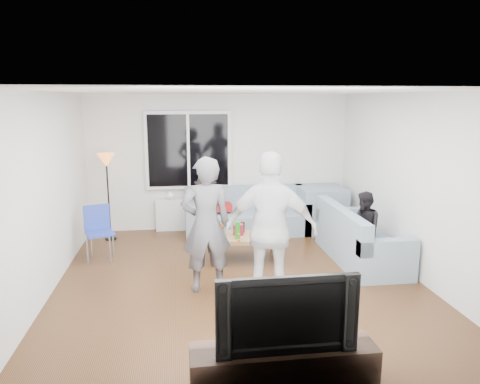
{
  "coord_description": "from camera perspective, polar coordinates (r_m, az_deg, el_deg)",
  "views": [
    {
      "loc": [
        -0.8,
        -5.92,
        2.51
      ],
      "look_at": [
        0.1,
        0.6,
        1.15
      ],
      "focal_mm": 33.89,
      "sensor_mm": 36.0,
      "label": 1
    }
  ],
  "objects": [
    {
      "name": "floor",
      "position": [
        6.49,
        -0.15,
        -11.28
      ],
      "size": [
        5.0,
        5.5,
        0.04
      ],
      "primitive_type": "cube",
      "color": "#56351C",
      "rests_on": "ground"
    },
    {
      "name": "ceiling",
      "position": [
        5.98,
        -0.16,
        12.73
      ],
      "size": [
        5.0,
        5.5,
        0.04
      ],
      "primitive_type": "cube",
      "color": "white",
      "rests_on": "ground"
    },
    {
      "name": "wall_back",
      "position": [
        8.81,
        -2.59,
        3.77
      ],
      "size": [
        5.0,
        0.04,
        2.6
      ],
      "primitive_type": "cube",
      "color": "silver",
      "rests_on": "ground"
    },
    {
      "name": "wall_front",
      "position": [
        3.47,
        6.09,
        -8.82
      ],
      "size": [
        5.0,
        0.04,
        2.6
      ],
      "primitive_type": "cube",
      "color": "silver",
      "rests_on": "ground"
    },
    {
      "name": "wall_left",
      "position": [
        6.28,
        -23.58,
        -0.42
      ],
      "size": [
        0.04,
        5.5,
        2.6
      ],
      "primitive_type": "cube",
      "color": "silver",
      "rests_on": "ground"
    },
    {
      "name": "wall_right",
      "position": [
        6.9,
        21.07,
        0.78
      ],
      "size": [
        0.04,
        5.5,
        2.6
      ],
      "primitive_type": "cube",
      "color": "silver",
      "rests_on": "ground"
    },
    {
      "name": "window_frame",
      "position": [
        8.67,
        -6.52,
        5.24
      ],
      "size": [
        1.62,
        0.06,
        1.47
      ],
      "primitive_type": "cube",
      "color": "white",
      "rests_on": "wall_back"
    },
    {
      "name": "window_glass",
      "position": [
        8.63,
        -6.52,
        5.21
      ],
      "size": [
        1.5,
        0.02,
        1.35
      ],
      "primitive_type": "cube",
      "color": "black",
      "rests_on": "window_frame"
    },
    {
      "name": "window_mullion",
      "position": [
        8.62,
        -6.52,
        5.2
      ],
      "size": [
        0.05,
        0.03,
        1.35
      ],
      "primitive_type": "cube",
      "color": "white",
      "rests_on": "window_frame"
    },
    {
      "name": "radiator",
      "position": [
        8.85,
        -6.33,
        -2.79
      ],
      "size": [
        1.3,
        0.12,
        0.62
      ],
      "primitive_type": "cube",
      "color": "silver",
      "rests_on": "floor"
    },
    {
      "name": "potted_plant",
      "position": [
        8.73,
        -3.98,
        0.32
      ],
      "size": [
        0.22,
        0.2,
        0.35
      ],
      "primitive_type": "imported",
      "rotation": [
        0.0,
        0.0,
        -0.24
      ],
      "color": "#2E5B24",
      "rests_on": "radiator"
    },
    {
      "name": "vase",
      "position": [
        8.73,
        -8.79,
        -0.39
      ],
      "size": [
        0.19,
        0.19,
        0.17
      ],
      "primitive_type": "imported",
      "rotation": [
        0.0,
        0.0,
        0.13
      ],
      "color": "white",
      "rests_on": "radiator"
    },
    {
      "name": "sofa_back_section",
      "position": [
        8.55,
        0.86,
        -2.45
      ],
      "size": [
        2.3,
        0.85,
        0.85
      ],
      "primitive_type": null,
      "color": "gray",
      "rests_on": "floor"
    },
    {
      "name": "sofa_right_section",
      "position": [
        7.38,
        15.01,
        -5.14
      ],
      "size": [
        2.0,
        0.85,
        0.85
      ],
      "primitive_type": null,
      "rotation": [
        0.0,
        0.0,
        1.57
      ],
      "color": "gray",
      "rests_on": "floor"
    },
    {
      "name": "sofa_corner",
      "position": [
        8.88,
        10.11,
        -2.1
      ],
      "size": [
        0.85,
        0.85,
        0.85
      ],
      "primitive_type": "cube",
      "color": "gray",
      "rests_on": "floor"
    },
    {
      "name": "cushion_yellow",
      "position": [
        8.42,
        -4.91,
        -2.11
      ],
      "size": [
        0.41,
        0.35,
        0.14
      ],
      "primitive_type": "cube",
      "rotation": [
        0.0,
        0.0,
        -0.09
      ],
      "color": "gold",
      "rests_on": "sofa_back_section"
    },
    {
      "name": "cushion_red",
      "position": [
        8.53,
        -2.33,
        -1.9
      ],
      "size": [
        0.38,
        0.32,
        0.13
      ],
      "primitive_type": "cube",
      "rotation": [
        0.0,
        0.0,
        0.06
      ],
      "color": "maroon",
      "rests_on": "sofa_back_section"
    },
    {
      "name": "coffee_table",
      "position": [
        7.19,
        0.53,
        -7.06
      ],
      "size": [
        1.17,
        0.74,
        0.4
      ],
      "primitive_type": "cube",
      "rotation": [
        0.0,
        0.0,
        -0.13
      ],
      "color": "#A88451",
      "rests_on": "floor"
    },
    {
      "name": "pitcher",
      "position": [
        7.17,
        -0.23,
        -4.74
      ],
      "size": [
        0.17,
        0.17,
        0.17
      ],
      "primitive_type": "cylinder",
      "color": "maroon",
      "rests_on": "coffee_table"
    },
    {
      "name": "side_chair",
      "position": [
        7.47,
        -17.23,
        -5.04
      ],
      "size": [
        0.51,
        0.51,
        0.86
      ],
      "primitive_type": null,
      "rotation": [
        0.0,
        0.0,
        0.35
      ],
      "color": "#263AA5",
      "rests_on": "floor"
    },
    {
      "name": "floor_lamp",
      "position": [
        8.42,
        -16.23,
        -0.66
      ],
      "size": [
        0.32,
        0.32,
        1.56
      ],
      "primitive_type": null,
      "color": "orange",
      "rests_on": "floor"
    },
    {
      "name": "player_left",
      "position": [
        5.92,
        -4.31,
        -4.15
      ],
      "size": [
        0.7,
        0.5,
        1.8
      ],
      "primitive_type": "imported",
      "rotation": [
        0.0,
        0.0,
        3.25
      ],
      "color": "#505055",
      "rests_on": "floor"
    },
    {
      "name": "player_right",
      "position": [
        5.5,
        3.95,
        -4.79
      ],
      "size": [
        1.2,
        0.73,
        1.91
      ],
      "primitive_type": "imported",
      "rotation": [
        0.0,
        0.0,
        2.89
      ],
      "color": "silver",
      "rests_on": "floor"
    },
    {
      "name": "spectator_right",
      "position": [
        7.26,
        15.37,
        -4.35
      ],
      "size": [
        0.45,
        0.57,
        1.12
      ],
      "primitive_type": "imported",
      "rotation": [
        0.0,
        0.0,
        -1.51
      ],
      "color": "black",
      "rests_on": "floor"
    },
    {
      "name": "spectator_back",
      "position": [
        8.46,
        -4.34,
        -1.62
      ],
      "size": [
        0.82,
        0.6,
        1.14
      ],
      "primitive_type": "imported",
      "rotation": [
        0.0,
        0.0,
        -0.27
      ],
      "color": "black",
      "rests_on": "floor"
    },
    {
      "name": "tv_console",
      "position": [
        4.2,
        5.44,
        -21.4
      ],
      "size": [
        1.6,
        0.4,
        0.44
      ],
      "primitive_type": "cube",
      "color": "#34241A",
      "rests_on": "floor"
    },
    {
      "name": "television",
      "position": [
        3.93,
        5.61,
        -14.53
      ],
      "size": [
        1.18,
        0.16,
        0.68
      ],
      "primitive_type": "imported",
      "color": "black",
      "rests_on": "tv_console"
    },
    {
      "name": "bottle_a",
      "position": [
        7.12,
        -2.22,
        -4.76
      ],
      "size": [
        0.07,
        0.07,
        0.19
      ],
      "primitive_type": "cylinder",
      "color": "#C85E0B",
      "rests_on": "coffee_table"
    },
    {
      "name": "bottle_c",
      "position": [
        7.29,
        0.33,
        -4.44
      ],
      "size": [
        0.07,
        0.07,
        0.17
      ],
      "primitive_type": "cylinder",
      "color": "black",
      "rests_on": "coffee_table"
    },
    {
      "name": "bottle_d",
      "position": [
        7.02,
        2.42,
        -4.67
      ],
      "size": [
        0.07,
        0.07,
        0.27
      ],
      "primitive_type": "cylinder",
      "color": "#EAA214",
      "rests_on": "coffee_table"
    },
    {
      "name": "bottle_b",
      "position": [
        6.94,
        -0.32,
        -4.85
      ],
      "size": [
        0.08,
        0.08,
        0.27
      ],
      "primitive_type": "cylinder",
      "color": "#1D8A19",
      "rests_on": "coffee_table"
    }
  ]
}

